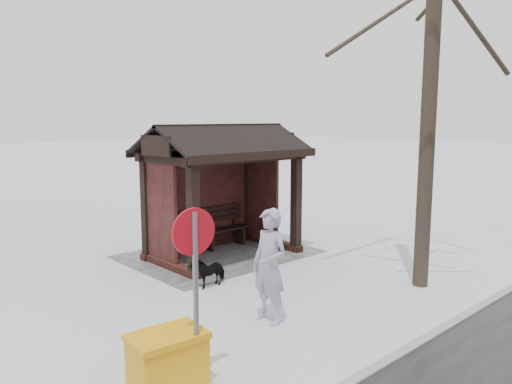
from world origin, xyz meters
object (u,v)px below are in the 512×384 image
Objects in this scene: bus_shelter at (219,164)px; grit_bin at (168,360)px; pedestrian at (270,266)px; dog at (208,271)px; road_sign at (194,259)px.

bus_shelter reaches higher than grit_bin.
dog is at bearing 170.03° from pedestrian.
road_sign is at bearing 139.49° from grit_bin.
road_sign is at bearing -43.15° from dog.
bus_shelter reaches higher than road_sign.
dog is at bearing 45.87° from bus_shelter.
pedestrian reaches higher than dog.
dog is 0.31× the size of road_sign.
pedestrian is 1.93× the size of grit_bin.
bus_shelter is at bearing 132.15° from dog.
road_sign is (-0.24, 0.25, 1.26)m from grit_bin.
road_sign is (2.03, 0.83, 0.69)m from pedestrian.
road_sign reaches higher than grit_bin.
bus_shelter is 5.23× the size of dog.
pedestrian is 2.30m from road_sign.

